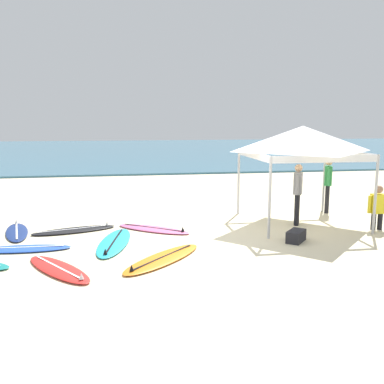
% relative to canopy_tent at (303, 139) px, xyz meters
% --- Properties ---
extents(ground_plane, '(80.00, 80.00, 0.00)m').
position_rel_canopy_tent_xyz_m(ground_plane, '(-2.51, -1.09, -2.39)').
color(ground_plane, beige).
extents(sea, '(80.00, 36.00, 0.10)m').
position_rel_canopy_tent_xyz_m(sea, '(-2.51, 29.13, -2.34)').
color(sea, '#386B84').
rests_on(sea, ground).
extents(canopy_tent, '(2.95, 2.95, 2.75)m').
position_rel_canopy_tent_xyz_m(canopy_tent, '(0.00, 0.00, 0.00)').
color(canopy_tent, '#B7B7BC').
rests_on(canopy_tent, ground).
extents(surfboard_cyan, '(1.08, 2.53, 0.19)m').
position_rel_canopy_tent_xyz_m(surfboard_cyan, '(-5.20, -1.25, -2.35)').
color(surfboard_cyan, '#23B2CC').
rests_on(surfboard_cyan, ground).
extents(surfboard_blue, '(2.15, 0.64, 0.19)m').
position_rel_canopy_tent_xyz_m(surfboard_blue, '(-7.25, -1.44, -2.35)').
color(surfboard_blue, blue).
rests_on(surfboard_blue, ground).
extents(surfboard_black, '(2.24, 1.15, 0.19)m').
position_rel_canopy_tent_xyz_m(surfboard_black, '(-6.26, 0.07, -2.35)').
color(surfboard_black, black).
rests_on(surfboard_black, ground).
extents(surfboard_orange, '(2.11, 2.20, 0.19)m').
position_rel_canopy_tent_xyz_m(surfboard_orange, '(-4.17, -2.64, -2.35)').
color(surfboard_orange, orange).
rests_on(surfboard_orange, ground).
extents(surfboard_red, '(1.71, 2.09, 0.19)m').
position_rel_canopy_tent_xyz_m(surfboard_red, '(-6.25, -2.94, -2.35)').
color(surfboard_red, red).
rests_on(surfboard_red, ground).
extents(surfboard_pink, '(2.10, 1.71, 0.19)m').
position_rel_canopy_tent_xyz_m(surfboard_pink, '(-4.18, -0.16, -2.35)').
color(surfboard_pink, pink).
rests_on(surfboard_pink, ground).
extents(surfboard_navy, '(0.98, 2.07, 0.19)m').
position_rel_canopy_tent_xyz_m(surfboard_navy, '(-7.72, 0.11, -2.35)').
color(surfboard_navy, navy).
rests_on(surfboard_navy, ground).
extents(person_grey, '(0.36, 0.50, 1.71)m').
position_rel_canopy_tent_xyz_m(person_grey, '(-0.17, -0.21, -1.40)').
color(person_grey, black).
rests_on(person_grey, ground).
extents(person_green, '(0.36, 0.50, 1.71)m').
position_rel_canopy_tent_xyz_m(person_green, '(1.41, 1.14, -1.40)').
color(person_green, black).
rests_on(person_green, ground).
extents(person_yellow, '(0.55, 0.26, 1.20)m').
position_rel_canopy_tent_xyz_m(person_yellow, '(1.74, -1.06, -1.73)').
color(person_yellow, black).
rests_on(person_yellow, ground).
extents(gear_bag_near_tent, '(0.64, 0.66, 0.28)m').
position_rel_canopy_tent_xyz_m(gear_bag_near_tent, '(-0.86, -1.80, -2.25)').
color(gear_bag_near_tent, '#232328').
rests_on(gear_bag_near_tent, ground).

